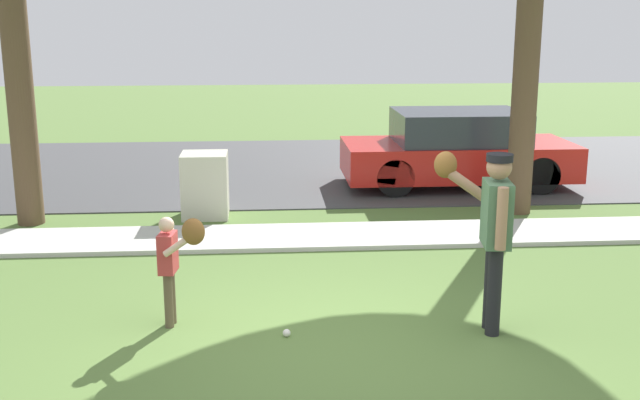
# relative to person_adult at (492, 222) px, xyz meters

# --- Properties ---
(ground_plane) EXTENTS (48.00, 48.00, 0.00)m
(ground_plane) POSITION_rel_person_adult_xyz_m (-1.45, 3.18, -1.09)
(ground_plane) COLOR #567538
(sidewalk_strip) EXTENTS (36.00, 1.20, 0.06)m
(sidewalk_strip) POSITION_rel_person_adult_xyz_m (-1.45, 3.28, -1.06)
(sidewalk_strip) COLOR beige
(sidewalk_strip) RESTS_ON ground
(road_surface) EXTENTS (36.00, 6.80, 0.02)m
(road_surface) POSITION_rel_person_adult_xyz_m (-1.45, 8.28, -1.08)
(road_surface) COLOR #424244
(road_surface) RESTS_ON ground
(person_adult) EXTENTS (0.69, 0.70, 1.74)m
(person_adult) POSITION_rel_person_adult_xyz_m (0.00, 0.00, 0.00)
(person_adult) COLOR black
(person_adult) RESTS_ON ground
(person_child) EXTENTS (0.48, 0.48, 1.14)m
(person_child) POSITION_rel_person_adult_xyz_m (-3.00, 0.32, -0.36)
(person_child) COLOR brown
(person_child) RESTS_ON ground
(baseball) EXTENTS (0.07, 0.07, 0.07)m
(baseball) POSITION_rel_person_adult_xyz_m (-1.94, -0.01, -1.05)
(baseball) COLOR white
(baseball) RESTS_ON ground
(utility_cabinet) EXTENTS (0.68, 0.68, 0.97)m
(utility_cabinet) POSITION_rel_person_adult_xyz_m (-3.01, 4.61, -0.60)
(utility_cabinet) COLOR beige
(utility_cabinet) RESTS_ON ground
(parked_hatchback_red) EXTENTS (4.00, 1.75, 1.33)m
(parked_hatchback_red) POSITION_rel_person_adult_xyz_m (1.30, 6.39, -0.43)
(parked_hatchback_red) COLOR red
(parked_hatchback_red) RESTS_ON road_surface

